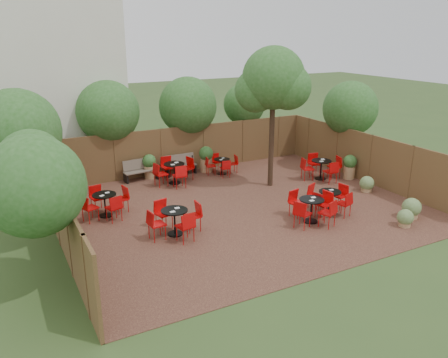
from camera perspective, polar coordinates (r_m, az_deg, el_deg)
ground at (r=15.87m, az=2.07°, el=-3.73°), size 80.00×80.00×0.00m
courtyard_paving at (r=15.87m, az=2.07°, el=-3.70°), size 12.00×10.00×0.02m
fence_back at (r=19.83m, az=-5.10°, el=3.78°), size 12.00×0.08×2.00m
fence_left at (r=13.74m, az=-20.22°, el=-4.02°), size 0.08×10.00×2.00m
fence_right at (r=19.11m, az=17.94°, el=2.39°), size 0.08×10.00×2.00m
neighbour_building at (r=21.03m, az=-20.30°, el=11.89°), size 5.00×4.00×8.00m
overhang_foliage at (r=17.05m, az=-9.09°, el=7.21°), size 15.77×10.63×2.78m
courtyard_tree at (r=17.33m, az=6.25°, el=11.97°), size 2.58×2.48×5.41m
park_bench_left at (r=18.95m, az=-10.52°, el=1.18°), size 1.46×0.61×0.88m
park_bench_right at (r=19.51m, az=-5.58°, el=1.87°), size 1.38×0.45×0.85m
bistro_tables at (r=16.34m, az=1.25°, el=-1.28°), size 10.58×7.43×0.95m
planters at (r=18.57m, az=-4.95°, el=1.54°), size 11.26×4.50×1.17m
low_shrubs at (r=16.62m, az=20.70°, el=-2.74°), size 1.84×3.53×0.67m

